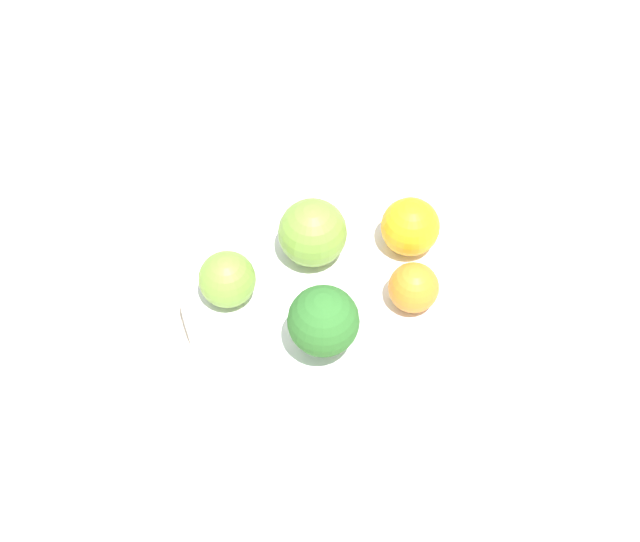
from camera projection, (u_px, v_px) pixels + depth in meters
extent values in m
plane|color=gray|center=(320.00, 311.00, 0.76)|extent=(6.00, 6.00, 0.00)
cube|color=beige|center=(320.00, 304.00, 0.75)|extent=(1.20, 1.20, 0.02)
cylinder|color=white|center=(320.00, 288.00, 0.74)|extent=(0.23, 0.23, 0.03)
cylinder|color=#99C17A|center=(323.00, 341.00, 0.68)|extent=(0.02, 0.02, 0.02)
sphere|color=#2D6B28|center=(323.00, 321.00, 0.65)|extent=(0.05, 0.05, 0.05)
sphere|color=olive|center=(228.00, 284.00, 0.69)|extent=(0.05, 0.05, 0.05)
sphere|color=olive|center=(310.00, 233.00, 0.72)|extent=(0.06, 0.06, 0.06)
sphere|color=orange|center=(414.00, 288.00, 0.69)|extent=(0.04, 0.04, 0.04)
sphere|color=orange|center=(410.00, 227.00, 0.73)|extent=(0.05, 0.05, 0.05)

